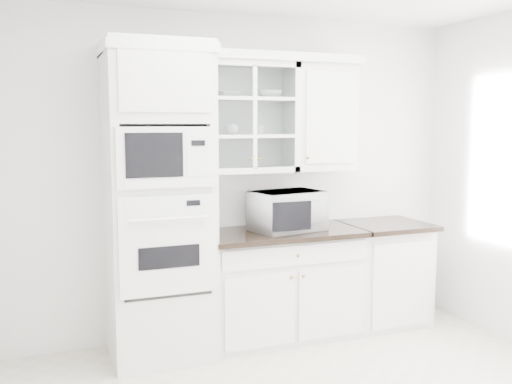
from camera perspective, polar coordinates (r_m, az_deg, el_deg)
name	(u,v)px	position (r m, az deg, el deg)	size (l,w,h in m)	color
room_shell	(306,127)	(3.64, 4.99, 6.48)	(4.00, 3.50, 2.70)	white
oven_column	(159,203)	(4.38, -9.70, -1.12)	(0.76, 0.68, 2.40)	silver
base_cabinet_run	(281,283)	(4.87, 2.54, -9.10)	(1.32, 0.67, 0.92)	silver
extra_base_cabinet	(383,272)	(5.33, 12.55, -7.83)	(0.72, 0.67, 0.92)	silver
upper_cabinet_glass	(248,117)	(4.71, -0.85, 7.46)	(0.80, 0.33, 0.90)	silver
upper_cabinet_solid	(321,118)	(4.98, 6.53, 7.39)	(0.55, 0.33, 0.90)	silver
crown_molding	(236,56)	(4.68, -1.99, 13.41)	(2.14, 0.38, 0.07)	white
countertop_microwave	(286,210)	(4.73, 3.05, -1.86)	(0.56, 0.47, 0.33)	white
bowl_a	(228,94)	(4.68, -2.81, 9.73)	(0.21, 0.21, 0.05)	white
bowl_b	(270,94)	(4.79, 1.44, 9.74)	(0.20, 0.20, 0.06)	white
cup_a	(232,130)	(4.66, -2.41, 6.25)	(0.11, 0.11, 0.08)	white
cup_b	(259,130)	(4.74, 0.34, 6.26)	(0.09, 0.09, 0.08)	white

